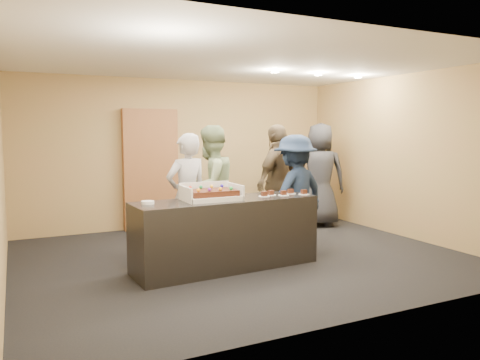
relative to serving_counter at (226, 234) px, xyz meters
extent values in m
plane|color=black|center=(0.43, 0.40, -0.45)|extent=(6.00, 6.00, 0.00)
plane|color=silver|center=(0.43, 0.40, 2.25)|extent=(6.00, 6.00, 0.00)
cube|color=tan|center=(0.43, 2.90, 0.90)|extent=(6.00, 0.04, 2.70)
cube|color=tan|center=(0.43, -2.10, 0.90)|extent=(6.00, 0.04, 2.70)
cube|color=tan|center=(3.43, 0.40, 0.90)|extent=(0.04, 5.00, 2.70)
cube|color=black|center=(0.00, 0.00, 0.00)|extent=(2.44, 0.85, 0.90)
cube|color=brown|center=(-0.22, 2.81, 0.63)|extent=(0.98, 0.15, 2.15)
cube|color=white|center=(-0.20, 0.00, 0.48)|extent=(0.68, 0.48, 0.06)
cube|color=white|center=(-0.54, 0.00, 0.54)|extent=(0.02, 0.48, 0.19)
cube|color=white|center=(0.14, 0.00, 0.54)|extent=(0.02, 0.48, 0.19)
cube|color=white|center=(-0.20, 0.24, 0.55)|extent=(0.68, 0.02, 0.21)
cube|color=#32150B|center=(-0.20, 0.00, 0.54)|extent=(0.60, 0.41, 0.07)
sphere|color=red|center=(-0.43, 0.15, 0.60)|extent=(0.05, 0.05, 0.05)
sphere|color=#189346|center=(-0.29, 0.15, 0.60)|extent=(0.05, 0.05, 0.05)
sphere|color=gold|center=(-0.14, 0.15, 0.60)|extent=(0.05, 0.05, 0.05)
sphere|color=#2117C5|center=(0.01, 0.15, 0.60)|extent=(0.05, 0.05, 0.05)
sphere|color=orange|center=(-0.43, -0.15, 0.60)|extent=(0.05, 0.05, 0.05)
sphere|color=purple|center=(-0.29, -0.15, 0.60)|extent=(0.05, 0.05, 0.05)
sphere|color=orange|center=(-0.14, -0.15, 0.60)|extent=(0.05, 0.05, 0.05)
sphere|color=#28CB51|center=(0.01, -0.15, 0.60)|extent=(0.05, 0.05, 0.05)
cylinder|color=white|center=(-1.01, 0.02, 0.47)|extent=(0.15, 0.15, 0.04)
cylinder|color=white|center=(0.55, -0.02, 0.45)|extent=(0.15, 0.15, 0.01)
cube|color=#32150B|center=(0.55, -0.02, 0.49)|extent=(0.07, 0.06, 0.06)
cylinder|color=white|center=(0.68, 0.05, 0.45)|extent=(0.15, 0.15, 0.01)
cube|color=#32150B|center=(0.68, 0.05, 0.49)|extent=(0.07, 0.06, 0.06)
cylinder|color=white|center=(0.83, -0.04, 0.45)|extent=(0.15, 0.15, 0.01)
cube|color=#32150B|center=(0.83, -0.04, 0.49)|extent=(0.07, 0.06, 0.06)
cylinder|color=white|center=(1.00, 0.06, 0.45)|extent=(0.15, 0.15, 0.01)
cube|color=#32150B|center=(1.00, 0.06, 0.49)|extent=(0.07, 0.06, 0.06)
cylinder|color=white|center=(1.13, -0.08, 0.45)|extent=(0.15, 0.15, 0.01)
cube|color=#32150B|center=(1.13, -0.08, 0.49)|extent=(0.07, 0.06, 0.06)
imported|color=#ADADB2|center=(-0.27, 0.72, 0.42)|extent=(0.71, 0.54, 1.74)
imported|color=#8A9F72|center=(0.20, 1.01, 0.47)|extent=(1.11, 1.02, 1.85)
imported|color=#192740|center=(1.33, 0.45, 0.41)|extent=(1.23, 0.90, 1.71)
imported|color=brown|center=(1.37, 1.02, 0.49)|extent=(1.18, 0.92, 1.87)
imported|color=#27282D|center=(2.68, 1.72, 0.51)|extent=(1.11, 0.97, 1.91)
cylinder|color=#FFEAC6|center=(1.23, 0.90, 2.22)|extent=(0.12, 0.12, 0.03)
cylinder|color=#FFEAC6|center=(2.03, 0.90, 2.22)|extent=(0.12, 0.12, 0.03)
cylinder|color=#FFEAC6|center=(2.83, 0.90, 2.22)|extent=(0.12, 0.12, 0.03)
camera|label=1|loc=(-2.42, -5.40, 1.32)|focal=35.00mm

